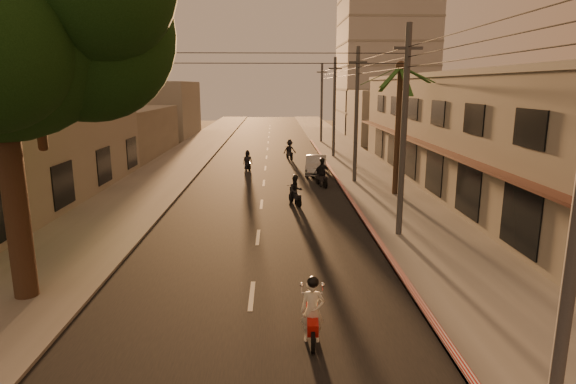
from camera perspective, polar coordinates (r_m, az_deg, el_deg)
name	(u,v)px	position (r m, az deg, el deg)	size (l,w,h in m)	color
ground	(248,327)	(13.82, -4.72, -15.66)	(160.00, 160.00, 0.00)	#383023
road	(264,183)	(32.83, -2.88, 1.06)	(10.00, 140.00, 0.02)	black
sidewalk_right	(373,182)	(33.50, 10.05, 1.20)	(5.00, 140.00, 0.12)	slate
sidewalk_left	(153,183)	(33.83, -15.69, 1.04)	(5.00, 140.00, 0.12)	slate
curb_stripe	(349,198)	(28.25, 7.29, -0.72)	(0.20, 60.00, 0.20)	red
shophouse_row	(483,132)	(33.05, 22.10, 6.63)	(8.80, 34.20, 7.30)	gray
left_building	(2,160)	(30.29, -30.75, 3.32)	(8.20, 24.20, 5.20)	gray
distant_tower	(386,29)	(70.25, 11.54, 18.39)	(12.10, 12.10, 28.00)	#B7B5B2
broadleaf_tree	(9,13)	(16.22, -30.19, 17.84)	(9.60, 8.70, 12.10)	black
palm_tree	(400,74)	(29.09, 13.19, 13.44)	(5.00, 5.00, 8.20)	black
utility_poles	(357,85)	(32.63, 8.20, 12.42)	(1.20, 48.26, 9.00)	#38383A
filler_right	(386,116)	(58.79, 11.56, 8.83)	(8.00, 14.00, 6.00)	gray
filler_left_near	(119,132)	(48.66, -19.38, 6.72)	(8.00, 14.00, 4.40)	gray
filler_left_far	(162,109)	(65.91, -14.74, 9.49)	(8.00, 14.00, 7.00)	gray
scooter_red	(313,313)	(12.81, 2.93, -14.10)	(0.70, 1.83, 1.79)	black
scooter_mid_a	(295,191)	(26.63, 0.89, 0.09)	(1.17, 1.69, 1.72)	black
scooter_mid_b	(322,173)	(31.63, 4.04, 2.20)	(1.30, 1.91, 1.93)	black
scooter_far_a	(248,161)	(37.95, -4.81, 3.68)	(0.98, 1.57, 1.57)	black
scooter_far_b	(290,150)	(43.18, 0.20, 4.97)	(1.42, 1.84, 1.84)	black
parked_car	(316,165)	(36.07, 3.35, 3.22)	(1.94, 4.41, 1.41)	#97999F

